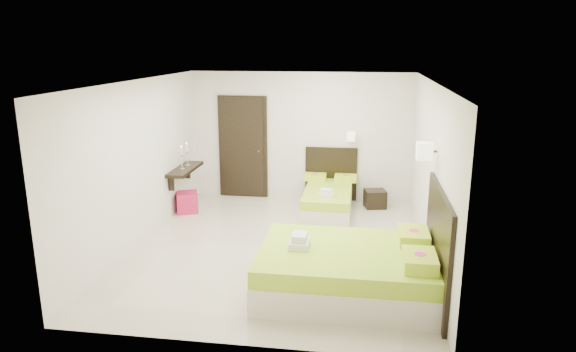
# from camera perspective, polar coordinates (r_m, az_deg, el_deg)

# --- Properties ---
(floor) EXTENTS (5.50, 5.50, 0.00)m
(floor) POSITION_cam_1_polar(r_m,az_deg,el_deg) (8.22, -1.00, -7.94)
(floor) COLOR #BEB59E
(floor) RESTS_ON ground
(bed_single) EXTENTS (1.06, 1.76, 1.45)m
(bed_single) POSITION_cam_1_polar(r_m,az_deg,el_deg) (9.90, 4.49, -2.38)
(bed_single) COLOR beige
(bed_single) RESTS_ON ground
(bed_double) EXTENTS (2.27, 1.93, 1.87)m
(bed_double) POSITION_cam_1_polar(r_m,az_deg,el_deg) (6.76, 7.34, -10.15)
(bed_double) COLOR beige
(bed_double) RESTS_ON ground
(nightstand) EXTENTS (0.47, 0.44, 0.35)m
(nightstand) POSITION_cam_1_polar(r_m,az_deg,el_deg) (10.25, 9.64, -2.51)
(nightstand) COLOR black
(nightstand) RESTS_ON ground
(ottoman) EXTENTS (0.51, 0.51, 0.39)m
(ottoman) POSITION_cam_1_polar(r_m,az_deg,el_deg) (10.02, -11.14, -2.87)
(ottoman) COLOR #A6163D
(ottoman) RESTS_ON ground
(door) EXTENTS (1.02, 0.15, 2.14)m
(door) POSITION_cam_1_polar(r_m,az_deg,el_deg) (10.69, -5.03, 3.18)
(door) COLOR black
(door) RESTS_ON ground
(console_shelf) EXTENTS (0.35, 1.20, 0.78)m
(console_shelf) POSITION_cam_1_polar(r_m,az_deg,el_deg) (9.96, -11.41, 0.73)
(console_shelf) COLOR black
(console_shelf) RESTS_ON ground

